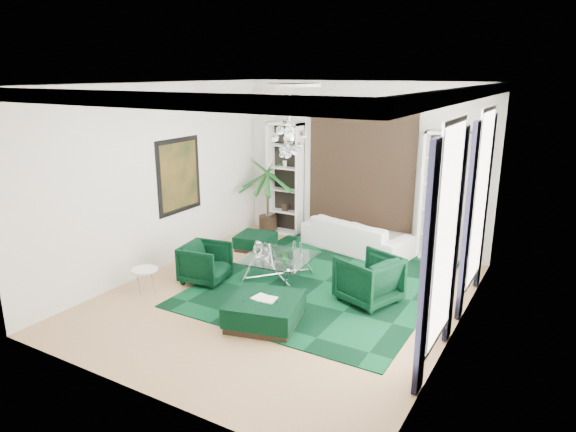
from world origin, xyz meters
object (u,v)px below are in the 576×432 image
Objects in this scene: sofa at (356,235)px; coffee_table at (278,267)px; side_table at (145,281)px; palm at (268,184)px; armchair_right at (369,279)px; ottoman_front at (265,311)px; armchair_left at (205,263)px; ottoman_side at (255,242)px.

coffee_table is (-0.72, -2.28, -0.15)m from sofa.
side_table reaches higher than coffee_table.
coffee_table is at bearing -54.05° from palm.
palm is (-0.06, 4.37, 1.03)m from side_table.
palm reaches higher than armchair_right.
sofa is 2.29× the size of ottoman_front.
armchair_right is 0.86× the size of ottoman_front.
armchair_left is 0.88× the size of armchair_right.
armchair_right is at bearing -34.92° from palm.
armchair_left is 1.19m from side_table.
ottoman_side is at bearing -91.53° from armchair_right.
armchair_right is (3.10, 0.72, 0.05)m from armchair_left.
side_table is at bearing -89.24° from palm.
ottoman_front is 0.44× the size of palm.
armchair_left is 2.09m from ottoman_side.
ottoman_front is at bearing -14.34° from armchair_right.
sofa reaches higher than ottoman_side.
ottoman_side is 1.66× the size of side_table.
palm is (-2.63, 4.27, 1.04)m from ottoman_front.
palm reaches higher than ottoman_front.
ottoman_front is 2.30× the size of side_table.
armchair_left is 1.05× the size of ottoman_side.
armchair_left reaches higher than coffee_table.
palm is at bearing 121.60° from ottoman_front.
armchair_left reaches higher than ottoman_side.
side_table is at bearing -97.54° from ottoman_side.
palm is (-0.47, 1.29, 1.09)m from ottoman_side.
coffee_table is (-1.96, 0.14, -0.21)m from armchair_right.
armchair_right is 0.74× the size of coffee_table.
armchair_right reaches higher than sofa.
armchair_right is at bearing 24.95° from side_table.
sofa is 5.25× the size of side_table.
sofa is at bearing -132.18° from armchair_right.
side_table is 4.49m from palm.
armchair_left reaches higher than sofa.
sofa is 4.83m from side_table.
side_table reaches higher than ottoman_side.
armchair_left is at bearing -84.33° from ottoman_side.
ottoman_side is at bearing 138.02° from coffee_table.
sofa is 4.06m from ottoman_front.
palm is at bearing 2.03° from armchair_left.
coffee_table reaches higher than ottoman_side.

